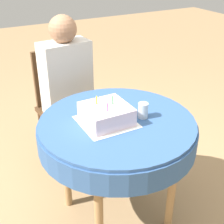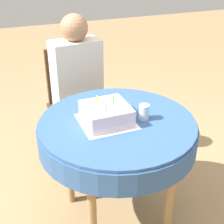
{
  "view_description": "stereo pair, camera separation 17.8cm",
  "coord_description": "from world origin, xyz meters",
  "px_view_note": "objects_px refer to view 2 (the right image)",
  "views": [
    {
      "loc": [
        -0.78,
        -1.38,
        1.67
      ],
      "look_at": [
        -0.03,
        0.0,
        0.82
      ],
      "focal_mm": 50.0,
      "sensor_mm": 36.0,
      "label": 1
    },
    {
      "loc": [
        -0.62,
        -1.45,
        1.67
      ],
      "look_at": [
        -0.03,
        0.0,
        0.82
      ],
      "focal_mm": 50.0,
      "sensor_mm": 36.0,
      "label": 2
    }
  ],
  "objects_px": {
    "drinking_glass": "(144,112)",
    "birthday_cake": "(106,114)",
    "person": "(78,79)",
    "chair": "(75,101)"
  },
  "relations": [
    {
      "from": "drinking_glass",
      "to": "person",
      "type": "bearing_deg",
      "value": 102.66
    },
    {
      "from": "person",
      "to": "birthday_cake",
      "type": "height_order",
      "value": "person"
    },
    {
      "from": "chair",
      "to": "drinking_glass",
      "type": "relative_size",
      "value": 10.22
    },
    {
      "from": "person",
      "to": "birthday_cake",
      "type": "relative_size",
      "value": 4.88
    },
    {
      "from": "drinking_glass",
      "to": "birthday_cake",
      "type": "bearing_deg",
      "value": 166.0
    },
    {
      "from": "person",
      "to": "drinking_glass",
      "type": "relative_size",
      "value": 13.39
    },
    {
      "from": "chair",
      "to": "person",
      "type": "relative_size",
      "value": 0.76
    },
    {
      "from": "person",
      "to": "birthday_cake",
      "type": "xyz_separation_m",
      "value": [
        -0.04,
        -0.73,
        0.07
      ]
    },
    {
      "from": "birthday_cake",
      "to": "drinking_glass",
      "type": "relative_size",
      "value": 2.74
    },
    {
      "from": "birthday_cake",
      "to": "drinking_glass",
      "type": "bearing_deg",
      "value": -14.0
    }
  ]
}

